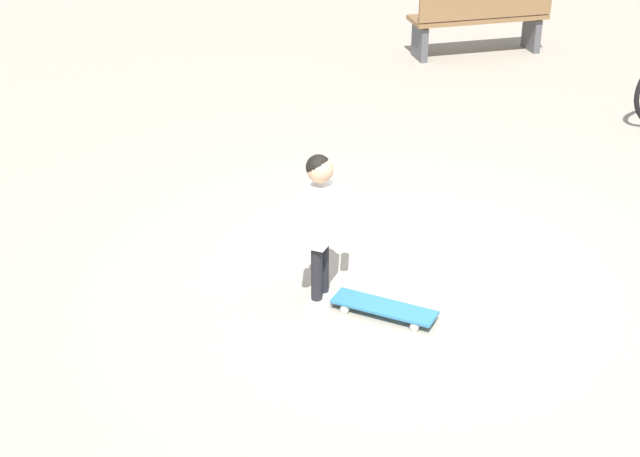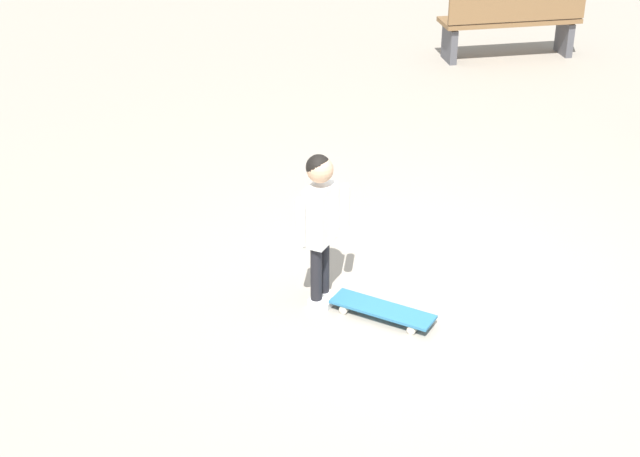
{
  "view_description": "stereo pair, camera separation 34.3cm",
  "coord_description": "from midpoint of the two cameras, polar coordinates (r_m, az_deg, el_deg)",
  "views": [
    {
      "loc": [
        1.43,
        -5.53,
        3.41
      ],
      "look_at": [
        -0.45,
        -0.45,
        0.55
      ],
      "focal_mm": 53.55,
      "sensor_mm": 36.0,
      "label": 1
    },
    {
      "loc": [
        1.75,
        -5.4,
        3.41
      ],
      "look_at": [
        -0.45,
        -0.45,
        0.55
      ],
      "focal_mm": 53.55,
      "sensor_mm": 36.0,
      "label": 2
    }
  ],
  "objects": [
    {
      "name": "ground_plane",
      "position": [
        6.63,
        3.54,
        -3.16
      ],
      "size": [
        50.0,
        50.0,
        0.0
      ],
      "primitive_type": "plane",
      "color": "#9E9384"
    },
    {
      "name": "child_person",
      "position": [
        6.07,
        -1.61,
        0.86
      ],
      "size": [
        0.23,
        0.36,
        1.06
      ],
      "color": "black",
      "rests_on": "ground"
    },
    {
      "name": "skateboard",
      "position": [
        6.22,
        2.27,
        -4.78
      ],
      "size": [
        0.71,
        0.25,
        0.07
      ],
      "color": "teal",
      "rests_on": "ground"
    },
    {
      "name": "street_bench",
      "position": [
        11.34,
        8.66,
        12.23
      ],
      "size": [
        1.56,
        1.28,
        0.8
      ],
      "color": "brown",
      "rests_on": "ground"
    }
  ]
}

